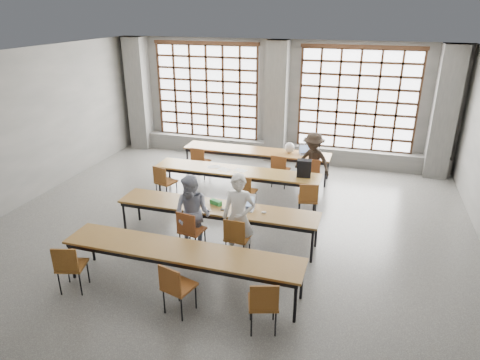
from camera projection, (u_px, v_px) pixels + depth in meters
name	position (u px, v px, depth m)	size (l,w,h in m)	color
floor	(217.00, 243.00, 8.48)	(11.00, 11.00, 0.00)	#4B4B49
ceiling	(213.00, 61.00, 7.16)	(11.00, 11.00, 0.00)	silver
wall_back	(279.00, 101.00, 12.69)	(10.00, 10.00, 0.00)	#5B5B59
column_left	(139.00, 94.00, 13.66)	(0.60, 0.55, 3.50)	#595956
column_mid	(277.00, 103.00, 12.44)	(0.60, 0.55, 3.50)	#595956
column_right	(444.00, 113.00, 11.22)	(0.60, 0.55, 3.50)	#595956
window_left	(207.00, 92.00, 13.17)	(3.32, 0.12, 3.00)	white
window_right	(357.00, 101.00, 11.95)	(3.32, 0.12, 3.00)	white
sill_ledge	(276.00, 151.00, 13.08)	(9.80, 0.35, 0.50)	#595956
desk_row_a	(256.00, 153.00, 11.61)	(4.00, 0.70, 0.73)	brown
desk_row_b	(237.00, 173.00, 10.22)	(4.00, 0.70, 0.73)	brown
desk_row_c	(217.00, 209.00, 8.36)	(4.00, 0.70, 0.73)	brown
desk_row_d	(181.00, 253.00, 6.89)	(4.00, 0.70, 0.73)	brown
chair_back_left	(200.00, 159.00, 11.49)	(0.45, 0.46, 0.88)	brown
chair_back_mid	(280.00, 168.00, 10.89)	(0.47, 0.47, 0.88)	brown
chair_back_right	(312.00, 171.00, 10.67)	(0.46, 0.46, 0.88)	brown
chair_mid_left	(164.00, 179.00, 10.15)	(0.52, 0.52, 0.88)	brown
chair_mid_centre	(245.00, 189.00, 9.61)	(0.46, 0.47, 0.88)	brown
chair_mid_right	(308.00, 197.00, 9.22)	(0.49, 0.50, 0.88)	brown
chair_front_left	(190.00, 228.00, 7.94)	(0.48, 0.49, 0.88)	brown
chair_front_right	(236.00, 235.00, 7.69)	(0.44, 0.44, 0.88)	brown
chair_near_left	(69.00, 264.00, 6.83)	(0.52, 0.52, 0.88)	brown
chair_near_mid	(175.00, 284.00, 6.33)	(0.51, 0.52, 0.88)	brown
chair_near_right	(264.00, 301.00, 5.97)	(0.53, 0.53, 0.88)	brown
student_male	(239.00, 217.00, 7.70)	(0.60, 0.40, 1.65)	silver
student_female	(193.00, 214.00, 7.97)	(0.74, 0.57, 1.51)	navy
student_back	(313.00, 162.00, 10.71)	(0.96, 0.55, 1.49)	black
laptop_front	(245.00, 205.00, 8.27)	(0.37, 0.32, 0.26)	silver
laptop_back	(306.00, 151.00, 11.30)	(0.44, 0.41, 0.26)	#BCBDC2
mouse	(264.00, 212.00, 8.06)	(0.10, 0.06, 0.04)	silver
green_box	(216.00, 202.00, 8.41)	(0.25, 0.09, 0.09)	#2C893C
phone	(224.00, 209.00, 8.20)	(0.13, 0.06, 0.01)	black
paper_sheet_a	(214.00, 167.00, 10.40)	(0.30, 0.21, 0.00)	silver
paper_sheet_b	(224.00, 169.00, 10.23)	(0.30, 0.21, 0.00)	white
paper_sheet_c	(241.00, 170.00, 10.17)	(0.30, 0.21, 0.00)	white
backpack	(304.00, 168.00, 9.73)	(0.32, 0.20, 0.40)	black
plastic_bag	(290.00, 148.00, 11.34)	(0.26, 0.21, 0.29)	white
red_pouch	(72.00, 263.00, 6.92)	(0.20, 0.08, 0.06)	maroon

